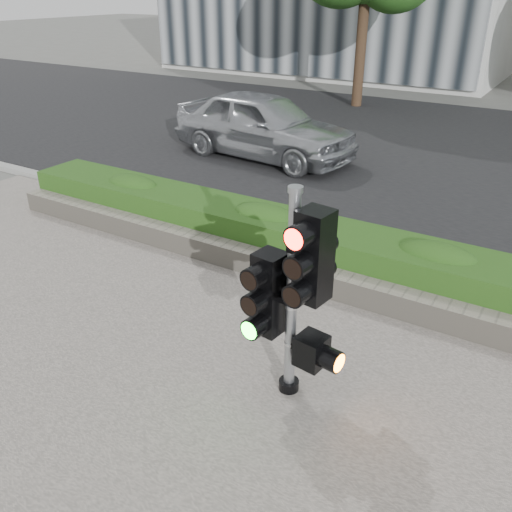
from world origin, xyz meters
name	(u,v)px	position (x,y,z in m)	size (l,w,h in m)	color
ground	(240,360)	(0.00, 0.00, 0.00)	(120.00, 120.00, 0.00)	#51514C
road	(453,154)	(0.00, 10.00, 0.01)	(60.00, 13.00, 0.02)	black
curb	(347,253)	(0.00, 3.15, 0.06)	(60.00, 0.25, 0.12)	gray
stone_wall	(313,278)	(0.00, 1.90, 0.20)	(12.00, 0.32, 0.34)	gray
hedge	(333,250)	(0.00, 2.55, 0.37)	(12.00, 1.00, 0.68)	#467825
traffic_signal	(297,286)	(0.77, -0.15, 1.30)	(0.82, 0.63, 2.29)	black
car_silver	(264,125)	(-4.01, 7.20, 0.83)	(1.90, 4.73, 1.61)	#A7A9AE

